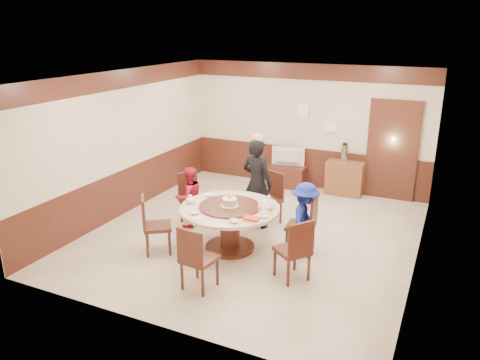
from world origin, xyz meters
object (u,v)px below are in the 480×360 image
at_px(person_standing, 257,183).
at_px(tv_stand, 287,176).
at_px(person_blue, 305,219).
at_px(person_red, 189,197).
at_px(banquet_table, 230,219).
at_px(birthday_cake, 230,202).
at_px(side_cabinet, 345,178).
at_px(television, 288,157).
at_px(thermos, 344,153).
at_px(shrimp_platter, 252,219).

height_order(person_standing, tv_stand, person_standing).
bearing_deg(person_blue, person_red, 77.10).
bearing_deg(tv_stand, person_red, -106.66).
distance_m(banquet_table, tv_stand, 3.47).
distance_m(birthday_cake, side_cabinet, 3.70).
xyz_separation_m(birthday_cake, tv_stand, (-0.23, 3.46, -0.60)).
relative_size(person_blue, television, 1.62).
xyz_separation_m(television, thermos, (1.29, 0.03, 0.22)).
height_order(person_red, thermos, person_red).
bearing_deg(person_blue, birthday_cake, 98.74).
bearing_deg(thermos, banquet_table, -107.04).
distance_m(banquet_table, shrimp_platter, 0.72).
xyz_separation_m(banquet_table, person_blue, (1.18, 0.35, 0.08)).
xyz_separation_m(person_blue, shrimp_platter, (-0.62, -0.72, 0.16)).
xyz_separation_m(person_blue, thermos, (-0.11, 3.13, 0.33)).
distance_m(person_red, person_blue, 2.28).
relative_size(tv_stand, thermos, 2.24).
bearing_deg(person_red, thermos, 175.50).
height_order(banquet_table, shrimp_platter, shrimp_platter).
xyz_separation_m(birthday_cake, thermos, (1.06, 3.49, 0.09)).
bearing_deg(thermos, person_red, -126.24).
height_order(person_standing, television, person_standing).
xyz_separation_m(banquet_table, television, (-0.22, 3.45, 0.18)).
distance_m(tv_stand, side_cabinet, 1.34).
relative_size(banquet_table, person_standing, 0.98).
bearing_deg(shrimp_platter, birthday_cake, 146.97).
height_order(person_standing, person_red, person_standing).
xyz_separation_m(shrimp_platter, thermos, (0.51, 3.86, 0.16)).
relative_size(person_red, shrimp_platter, 3.83).
bearing_deg(side_cabinet, person_standing, -114.25).
distance_m(person_standing, shrimp_platter, 1.54).
bearing_deg(thermos, person_blue, -87.95).
distance_m(person_red, television, 3.05).
relative_size(person_red, birthday_cake, 3.92).
bearing_deg(side_cabinet, shrimp_platter, -98.15).
distance_m(person_red, thermos, 3.68).
bearing_deg(tv_stand, shrimp_platter, -78.43).
bearing_deg(person_blue, shrimp_platter, 131.06).
relative_size(tv_stand, side_cabinet, 1.06).
relative_size(birthday_cake, tv_stand, 0.34).
bearing_deg(person_standing, banquet_table, 99.74).
distance_m(birthday_cake, tv_stand, 3.52).
xyz_separation_m(person_red, television, (0.87, 2.92, 0.14)).
height_order(birthday_cake, side_cabinet, birthday_cake).
xyz_separation_m(person_red, tv_stand, (0.87, 2.92, -0.32)).
height_order(person_standing, thermos, person_standing).
distance_m(person_standing, person_blue, 1.38).
bearing_deg(person_standing, side_cabinet, -103.02).
bearing_deg(person_blue, banquet_table, 98.06).
bearing_deg(banquet_table, person_red, 154.23).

